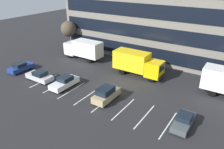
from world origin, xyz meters
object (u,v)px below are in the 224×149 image
object	(u,v)px
box_truck_yellow_all	(137,63)
bare_tree	(69,29)
suv_tan	(106,94)
sedan_silver	(40,76)
box_truck_white	(84,49)
sedan_charcoal	(184,121)
sedan_white	(65,82)
sedan_navy	(21,67)

from	to	relation	value
box_truck_yellow_all	bare_tree	size ratio (longest dim) A/B	1.34
suv_tan	bare_tree	xyz separation A→B (m)	(-18.32, 12.99, 3.47)
suv_tan	sedan_silver	world-z (taller)	suv_tan
bare_tree	box_truck_white	bearing A→B (deg)	-24.88
suv_tan	sedan_charcoal	xyz separation A→B (m)	(9.85, 0.11, -0.25)
box_truck_yellow_all	suv_tan	distance (m)	9.16
sedan_white	box_truck_white	bearing A→B (deg)	115.90
sedan_white	bare_tree	world-z (taller)	bare_tree
sedan_charcoal	sedan_white	bearing A→B (deg)	-178.83
box_truck_white	bare_tree	xyz separation A→B (m)	(-6.30, 2.92, 2.34)
sedan_silver	suv_tan	bearing A→B (deg)	3.80
sedan_white	bare_tree	bearing A→B (deg)	130.52
sedan_navy	bare_tree	distance (m)	13.63
bare_tree	suv_tan	bearing A→B (deg)	-35.32
sedan_navy	sedan_silver	distance (m)	5.52
box_truck_white	sedan_charcoal	xyz separation A→B (m)	(21.87, -9.95, -1.37)
sedan_white	sedan_charcoal	xyz separation A→B (m)	(16.87, 0.34, -0.09)
suv_tan	sedan_charcoal	world-z (taller)	suv_tan
sedan_silver	sedan_charcoal	bearing A→B (deg)	2.36
sedan_silver	bare_tree	size ratio (longest dim) A/B	0.72
sedan_white	bare_tree	distance (m)	17.76
sedan_charcoal	bare_tree	xyz separation A→B (m)	(-28.17, 12.87, 3.72)
sedan_charcoal	box_truck_white	bearing A→B (deg)	155.54
suv_tan	sedan_white	world-z (taller)	suv_tan
bare_tree	sedan_white	bearing A→B (deg)	-49.48
sedan_navy	sedan_white	xyz separation A→B (m)	(10.13, -0.15, 0.06)
box_truck_yellow_all	sedan_navy	bearing A→B (deg)	-151.46
box_truck_white	sedan_silver	world-z (taller)	box_truck_white
sedan_silver	bare_tree	distance (m)	15.71
box_truck_yellow_all	sedan_white	world-z (taller)	box_truck_yellow_all
sedan_white	sedan_silver	xyz separation A→B (m)	(-4.66, -0.54, -0.02)
box_truck_white	box_truck_yellow_all	bearing A→B (deg)	-4.81
bare_tree	sedan_silver	bearing A→B (deg)	-64.24
sedan_navy	sedan_silver	xyz separation A→B (m)	(5.47, -0.69, 0.04)
sedan_navy	sedan_silver	bearing A→B (deg)	-7.20
sedan_white	sedan_silver	size ratio (longest dim) A/B	1.03
suv_tan	sedan_white	bearing A→B (deg)	-178.11
sedan_charcoal	bare_tree	world-z (taller)	bare_tree
suv_tan	sedan_charcoal	bearing A→B (deg)	0.65
sedan_silver	bare_tree	bearing A→B (deg)	115.76
suv_tan	bare_tree	world-z (taller)	bare_tree
box_truck_yellow_all	suv_tan	bearing A→B (deg)	-88.04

